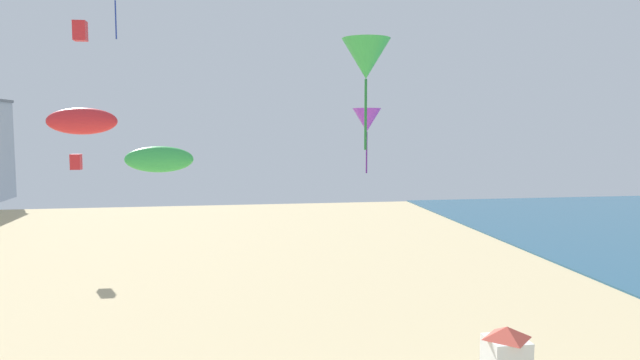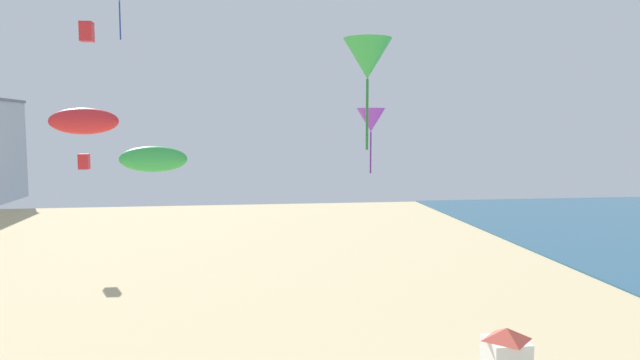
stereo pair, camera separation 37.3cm
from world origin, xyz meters
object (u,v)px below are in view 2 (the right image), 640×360
Objects in this scene: kite_red_box at (87,32)px; kite_green_delta at (367,59)px; kite_purple_delta at (371,120)px; kite_red_parafoil at (84,121)px; lifeguard_stand at (506,352)px; kite_green_parafoil at (153,159)px; kite_red_box_2 at (84,162)px.

kite_red_box is 0.25× the size of kite_green_delta.
kite_red_parafoil is (-10.67, -7.75, -0.12)m from kite_purple_delta.
lifeguard_stand is 0.85× the size of kite_purple_delta.
lifeguard_stand is 14.20m from kite_red_parafoil.
kite_red_box is (-14.73, 14.94, 10.96)m from lifeguard_stand.
kite_purple_delta is at bearing 62.14° from kite_green_parafoil.
kite_purple_delta is at bearing 35.97° from kite_red_parafoil.
lifeguard_stand is 23.67m from kite_red_box.
kite_red_box reaches higher than kite_green_parafoil.
kite_green_delta is 4.04× the size of kite_red_box_2.
lifeguard_stand is at bearing -15.96° from kite_red_parafoil.
kite_purple_delta is (-1.44, 11.21, 6.67)m from lifeguard_stand.
kite_red_box_2 is (-13.92, 17.55, -4.47)m from kite_green_delta.
kite_green_parafoil is at bearing -72.91° from kite_red_box.
kite_green_parafoil is at bearing -126.96° from kite_green_delta.
kite_purple_delta is 2.26× the size of kite_green_parafoil.
kite_green_delta is (11.70, -10.16, -2.26)m from kite_red_box.
kite_red_box is 10.24m from kite_red_box_2.
kite_green_delta reaches higher than kite_red_box_2.
kite_green_parafoil is 0.64× the size of kite_red_parafoil.
kite_red_box_2 is 19.61m from kite_red_parafoil.
lifeguard_stand is at bearing -52.79° from kite_red_box_2.
kite_green_delta is 22.84m from kite_red_box_2.
kite_red_box is at bearing 102.81° from kite_red_parafoil.
kite_green_delta reaches higher than kite_purple_delta.
kite_red_parafoil reaches higher than kite_green_parafoil.
kite_green_delta is at bearing 143.57° from lifeguard_stand.
kite_green_parafoil is (7.84, -25.63, 1.52)m from kite_red_box_2.
kite_purple_delta is (15.51, -11.12, 2.44)m from kite_red_box_2.
kite_green_parafoil is at bearing -138.90° from lifeguard_stand.
kite_red_box_2 is 0.46× the size of kite_red_parafoil.
kite_green_parafoil reaches higher than lifeguard_stand.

